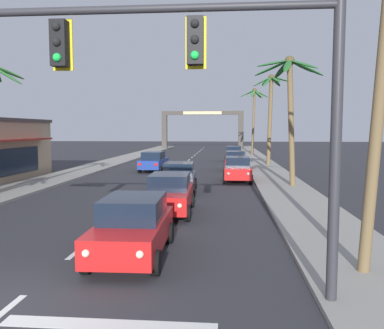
{
  "coord_description": "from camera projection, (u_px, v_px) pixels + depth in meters",
  "views": [
    {
      "loc": [
        4.33,
        -7.51,
        3.57
      ],
      "look_at": [
        3.0,
        8.0,
        2.2
      ],
      "focal_mm": 37.62,
      "sensor_mm": 36.0,
      "label": 1
    }
  ],
  "objects": [
    {
      "name": "ground_plane",
      "position": [
        11.0,
        306.0,
        8.13
      ],
      "size": [
        220.0,
        220.0,
        0.0
      ],
      "primitive_type": "plane",
      "color": "#2D2D33"
    },
    {
      "name": "sidewalk_right",
      "position": [
        277.0,
        181.0,
        27.31
      ],
      "size": [
        3.2,
        110.0,
        0.14
      ],
      "primitive_type": "cube",
      "color": "gray",
      "rests_on": "ground"
    },
    {
      "name": "sidewalk_left",
      "position": [
        56.0,
        178.0,
        28.64
      ],
      "size": [
        3.2,
        110.0,
        0.14
      ],
      "primitive_type": "cube",
      "color": "gray",
      "rests_on": "ground"
    },
    {
      "name": "lane_markings",
      "position": [
        171.0,
        180.0,
        28.27
      ],
      "size": [
        4.28,
        89.62,
        0.01
      ],
      "color": "silver",
      "rests_on": "ground"
    },
    {
      "name": "traffic_signal_mast",
      "position": [
        141.0,
        65.0,
        8.03
      ],
      "size": [
        11.64,
        0.41,
        6.85
      ],
      "color": "#2D2D33",
      "rests_on": "ground"
    },
    {
      "name": "sedan_lead_at_stop_bar",
      "position": [
        133.0,
        226.0,
        11.26
      ],
      "size": [
        2.02,
        4.48,
        1.68
      ],
      "color": "red",
      "rests_on": "ground"
    },
    {
      "name": "sedan_third_in_queue",
      "position": [
        170.0,
        194.0,
        17.0
      ],
      "size": [
        2.04,
        4.49,
        1.68
      ],
      "color": "red",
      "rests_on": "ground"
    },
    {
      "name": "sedan_fifth_in_queue",
      "position": [
        179.0,
        177.0,
        22.79
      ],
      "size": [
        2.11,
        4.51,
        1.68
      ],
      "color": "#4C515B",
      "rests_on": "ground"
    },
    {
      "name": "sedan_oncoming_far",
      "position": [
        154.0,
        161.0,
        34.04
      ],
      "size": [
        2.09,
        4.51,
        1.68
      ],
      "color": "navy",
      "rests_on": "ground"
    },
    {
      "name": "sedan_parked_nearest_kerb",
      "position": [
        234.0,
        154.0,
        44.91
      ],
      "size": [
        2.01,
        4.48,
        1.68
      ],
      "color": "black",
      "rests_on": "ground"
    },
    {
      "name": "sedan_parked_mid_kerb",
      "position": [
        237.0,
        169.0,
        27.55
      ],
      "size": [
        1.95,
        4.45,
        1.68
      ],
      "color": "red",
      "rests_on": "ground"
    },
    {
      "name": "sedan_parked_far_kerb",
      "position": [
        236.0,
        161.0,
        34.75
      ],
      "size": [
        1.99,
        4.47,
        1.68
      ],
      "color": "red",
      "rests_on": "ground"
    },
    {
      "name": "palm_right_second",
      "position": [
        290.0,
        91.0,
        24.11
      ],
      "size": [
        4.32,
        4.36,
        7.93
      ],
      "color": "brown",
      "rests_on": "ground"
    },
    {
      "name": "palm_right_third",
      "position": [
        271.0,
        105.0,
        38.98
      ],
      "size": [
        3.71,
        3.61,
        8.87
      ],
      "color": "brown",
      "rests_on": "ground"
    },
    {
      "name": "palm_right_farthest",
      "position": [
        254.0,
        107.0,
        53.88
      ],
      "size": [
        3.85,
        3.63,
        9.05
      ],
      "color": "brown",
      "rests_on": "ground"
    },
    {
      "name": "town_gateway_arch",
      "position": [
        202.0,
        124.0,
        72.53
      ],
      "size": [
        14.75,
        0.9,
        6.85
      ],
      "color": "#423D38",
      "rests_on": "ground"
    }
  ]
}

